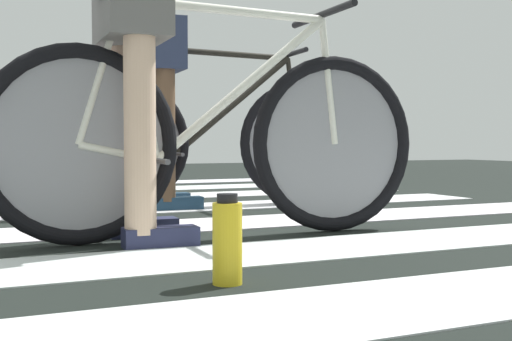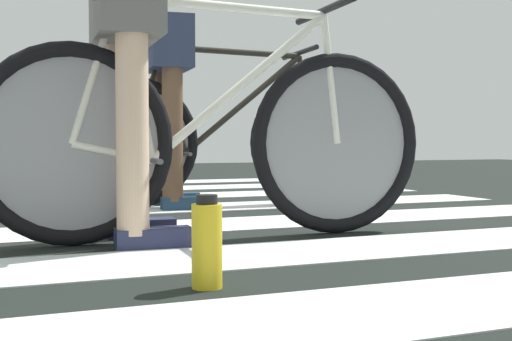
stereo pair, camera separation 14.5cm
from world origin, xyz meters
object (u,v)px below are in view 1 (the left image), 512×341
object	(u,v)px
cyclist_2_of_4	(160,87)
bicycle_4_of_4	(71,139)
bicycle_2_of_4	(214,138)
cyclist_4_of_4	(32,107)
cyclist_1_of_4	(133,63)
water_bottle	(227,241)
bicycle_1_of_4	(215,137)

from	to	relation	value
cyclist_2_of_4	bicycle_4_of_4	distance (m)	2.16
bicycle_2_of_4	cyclist_4_of_4	xyz separation A→B (m)	(-0.76, 2.11, 0.26)
cyclist_1_of_4	water_bottle	world-z (taller)	cyclist_1_of_4
bicycle_2_of_4	cyclist_2_of_4	world-z (taller)	cyclist_2_of_4
bicycle_2_of_4	cyclist_2_of_4	xyz separation A→B (m)	(-0.31, 0.02, 0.28)
bicycle_4_of_4	cyclist_4_of_4	bearing A→B (deg)	-180.00
cyclist_2_of_4	cyclist_1_of_4	bearing A→B (deg)	-106.60
bicycle_4_of_4	water_bottle	distance (m)	4.15
bicycle_2_of_4	water_bottle	xyz separation A→B (m)	(-0.73, -1.97, -0.27)
cyclist_4_of_4	cyclist_1_of_4	bearing A→B (deg)	-99.11
bicycle_1_of_4	cyclist_2_of_4	distance (m)	1.25
cyclist_1_of_4	cyclist_2_of_4	xyz separation A→B (m)	(0.46, 1.19, 0.02)
bicycle_1_of_4	cyclist_4_of_4	xyz separation A→B (m)	(-0.30, 3.29, 0.26)
cyclist_2_of_4	cyclist_4_of_4	world-z (taller)	cyclist_2_of_4
cyclist_1_of_4	water_bottle	xyz separation A→B (m)	(0.04, -0.80, -0.54)
cyclist_2_of_4	cyclist_4_of_4	distance (m)	2.13
cyclist_4_of_4	bicycle_1_of_4	bearing A→B (deg)	-93.72
bicycle_4_of_4	cyclist_4_of_4	xyz separation A→B (m)	(-0.31, -0.05, 0.26)
bicycle_1_of_4	bicycle_4_of_4	distance (m)	3.34
cyclist_1_of_4	bicycle_4_of_4	xyz separation A→B (m)	(0.32, 3.32, -0.27)
cyclist_4_of_4	water_bottle	world-z (taller)	cyclist_4_of_4
bicycle_1_of_4	water_bottle	distance (m)	0.88
bicycle_4_of_4	water_bottle	bearing A→B (deg)	-102.79
bicycle_1_of_4	bicycle_4_of_4	world-z (taller)	same
bicycle_2_of_4	cyclist_4_of_4	distance (m)	2.25
bicycle_4_of_4	cyclist_4_of_4	distance (m)	0.40
bicycle_1_of_4	bicycle_2_of_4	xyz separation A→B (m)	(0.45, 1.18, 0.00)
bicycle_4_of_4	cyclist_4_of_4	world-z (taller)	cyclist_4_of_4
cyclist_1_of_4	bicycle_4_of_4	world-z (taller)	cyclist_1_of_4
cyclist_2_of_4	water_bottle	world-z (taller)	cyclist_2_of_4
bicycle_1_of_4	water_bottle	size ratio (longest dim) A/B	7.39
cyclist_2_of_4	bicycle_4_of_4	xyz separation A→B (m)	(-0.14, 2.13, -0.28)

